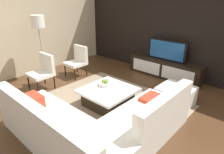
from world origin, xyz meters
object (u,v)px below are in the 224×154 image
(television, at_px, (167,50))
(accent_chair_near, at_px, (43,69))
(accent_chair_far, at_px, (78,59))
(sectional_couch, at_px, (95,126))
(fruit_bowl, at_px, (105,83))
(floor_lamp, at_px, (38,25))
(media_console, at_px, (165,68))
(ottoman, at_px, (175,96))
(coffee_table, at_px, (108,97))

(television, distance_m, accent_chair_near, 3.35)
(accent_chair_far, bearing_deg, sectional_couch, -34.69)
(accent_chair_near, height_order, fruit_bowl, accent_chair_near)
(sectional_couch, relative_size, floor_lamp, 1.41)
(accent_chair_near, bearing_deg, accent_chair_far, 84.38)
(media_console, distance_m, sectional_couch, 3.31)
(fruit_bowl, bearing_deg, accent_chair_near, -162.08)
(fruit_bowl, bearing_deg, ottoman, 36.11)
(coffee_table, xyz_separation_m, fruit_bowl, (-0.18, 0.10, 0.23))
(coffee_table, distance_m, fruit_bowl, 0.31)
(ottoman, bearing_deg, media_console, 126.76)
(sectional_couch, height_order, ottoman, sectional_couch)
(television, xyz_separation_m, coffee_table, (-0.10, -2.30, -0.59))
(sectional_couch, bearing_deg, coffee_table, 122.83)
(media_console, xyz_separation_m, accent_chair_far, (-1.96, -1.60, 0.24))
(media_console, relative_size, accent_chair_near, 2.46)
(floor_lamp, height_order, fruit_bowl, floor_lamp)
(media_console, bearing_deg, ottoman, -53.24)
(sectional_couch, bearing_deg, accent_chair_near, 167.58)
(coffee_table, height_order, accent_chair_near, accent_chair_near)
(sectional_couch, distance_m, ottoman, 2.03)
(television, height_order, fruit_bowl, television)
(coffee_table, xyz_separation_m, accent_chair_far, (-1.86, 0.70, 0.29))
(coffee_table, distance_m, floor_lamp, 2.76)
(television, xyz_separation_m, fruit_bowl, (-0.28, -2.19, -0.36))
(ottoman, bearing_deg, sectional_couch, -102.41)
(sectional_couch, bearing_deg, floor_lamp, 163.75)
(sectional_couch, distance_m, floor_lamp, 3.41)
(media_console, relative_size, fruit_bowl, 7.63)
(media_console, height_order, fruit_bowl, fruit_bowl)
(media_console, height_order, ottoman, media_console)
(sectional_couch, bearing_deg, fruit_bowl, 126.92)
(coffee_table, relative_size, accent_chair_far, 1.20)
(ottoman, relative_size, accent_chair_far, 0.80)
(coffee_table, bearing_deg, ottoman, 43.58)
(sectional_couch, relative_size, accent_chair_near, 2.82)
(floor_lamp, bearing_deg, fruit_bowl, 4.49)
(coffee_table, bearing_deg, television, 87.51)
(sectional_couch, xyz_separation_m, floor_lamp, (-3.07, 0.90, 1.20))
(television, xyz_separation_m, floor_lamp, (-2.55, -2.37, 0.69))
(coffee_table, bearing_deg, accent_chair_far, 159.45)
(accent_chair_near, bearing_deg, media_console, 47.45)
(coffee_table, distance_m, accent_chair_near, 1.90)
(coffee_table, bearing_deg, accent_chair_near, -166.79)
(media_console, distance_m, accent_chair_far, 2.54)
(media_console, relative_size, floor_lamp, 1.23)
(sectional_couch, distance_m, coffee_table, 1.16)
(media_console, xyz_separation_m, sectional_couch, (0.53, -3.27, 0.04))
(media_console, bearing_deg, coffee_table, -92.49)
(ottoman, bearing_deg, floor_lamp, -162.82)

